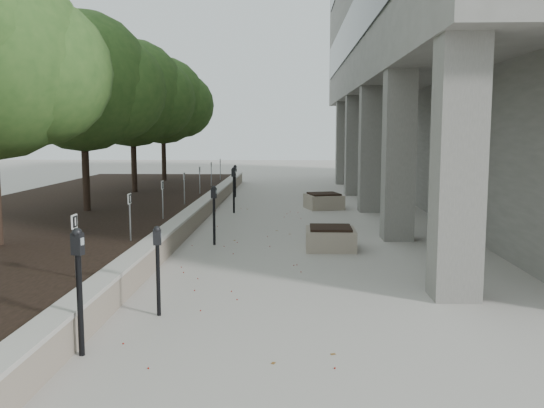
# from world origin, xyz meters

# --- Properties ---
(ground) EXTENTS (90.00, 90.00, 0.00)m
(ground) POSITION_xyz_m (0.00, 0.00, 0.00)
(ground) COLOR #AEA8A0
(ground) RESTS_ON ground
(retaining_wall) EXTENTS (0.39, 26.00, 0.50)m
(retaining_wall) POSITION_xyz_m (-1.82, 9.00, 0.25)
(retaining_wall) COLOR #A39381
(retaining_wall) RESTS_ON ground
(planting_bed) EXTENTS (7.00, 26.00, 0.40)m
(planting_bed) POSITION_xyz_m (-5.50, 9.00, 0.20)
(planting_bed) COLOR black
(planting_bed) RESTS_ON ground
(crabapple_tree_3) EXTENTS (4.60, 4.00, 5.44)m
(crabapple_tree_3) POSITION_xyz_m (-4.80, 8.00, 3.12)
(crabapple_tree_3) COLOR #2D511F
(crabapple_tree_3) RESTS_ON planting_bed
(crabapple_tree_4) EXTENTS (4.60, 4.00, 5.44)m
(crabapple_tree_4) POSITION_xyz_m (-4.80, 13.00, 3.12)
(crabapple_tree_4) COLOR #2D511F
(crabapple_tree_4) RESTS_ON planting_bed
(crabapple_tree_5) EXTENTS (4.60, 4.00, 5.44)m
(crabapple_tree_5) POSITION_xyz_m (-4.80, 18.00, 3.12)
(crabapple_tree_5) COLOR #2D511F
(crabapple_tree_5) RESTS_ON planting_bed
(parking_sign_2) EXTENTS (0.04, 0.22, 0.96)m
(parking_sign_2) POSITION_xyz_m (-2.35, 0.50, 0.88)
(parking_sign_2) COLOR black
(parking_sign_2) RESTS_ON planting_bed
(parking_sign_3) EXTENTS (0.04, 0.22, 0.96)m
(parking_sign_3) POSITION_xyz_m (-2.35, 3.50, 0.88)
(parking_sign_3) COLOR black
(parking_sign_3) RESTS_ON planting_bed
(parking_sign_4) EXTENTS (0.04, 0.22, 0.96)m
(parking_sign_4) POSITION_xyz_m (-2.35, 6.50, 0.88)
(parking_sign_4) COLOR black
(parking_sign_4) RESTS_ON planting_bed
(parking_sign_5) EXTENTS (0.04, 0.22, 0.96)m
(parking_sign_5) POSITION_xyz_m (-2.35, 9.50, 0.88)
(parking_sign_5) COLOR black
(parking_sign_5) RESTS_ON planting_bed
(parking_sign_6) EXTENTS (0.04, 0.22, 0.96)m
(parking_sign_6) POSITION_xyz_m (-2.35, 12.50, 0.88)
(parking_sign_6) COLOR black
(parking_sign_6) RESTS_ON planting_bed
(parking_sign_7) EXTENTS (0.04, 0.22, 0.96)m
(parking_sign_7) POSITION_xyz_m (-2.35, 15.50, 0.88)
(parking_sign_7) COLOR black
(parking_sign_7) RESTS_ON planting_bed
(parking_sign_8) EXTENTS (0.04, 0.22, 0.96)m
(parking_sign_8) POSITION_xyz_m (-2.35, 18.50, 0.88)
(parking_sign_8) COLOR black
(parking_sign_8) RESTS_ON planting_bed
(parking_meter_1) EXTENTS (0.17, 0.15, 1.50)m
(parking_meter_1) POSITION_xyz_m (-1.55, -1.55, 0.75)
(parking_meter_1) COLOR black
(parking_meter_1) RESTS_ON ground
(parking_meter_2) EXTENTS (0.14, 0.10, 1.28)m
(parking_meter_2) POSITION_xyz_m (-0.99, -0.04, 0.64)
(parking_meter_2) COLOR black
(parking_meter_2) RESTS_ON ground
(parking_meter_3) EXTENTS (0.15, 0.13, 1.36)m
(parking_meter_3) POSITION_xyz_m (-0.88, 5.16, 0.68)
(parking_meter_3) COLOR black
(parking_meter_3) RESTS_ON ground
(parking_meter_4) EXTENTS (0.17, 0.14, 1.46)m
(parking_meter_4) POSITION_xyz_m (-0.95, 10.47, 0.73)
(parking_meter_4) COLOR black
(parking_meter_4) RESTS_ON ground
(parking_meter_5) EXTENTS (0.15, 0.13, 1.27)m
(parking_meter_5) POSITION_xyz_m (-1.34, 15.02, 0.64)
(parking_meter_5) COLOR black
(parking_meter_5) RESTS_ON ground
(planter_front) EXTENTS (1.09, 1.09, 0.50)m
(planter_front) POSITION_xyz_m (1.74, 4.77, 0.25)
(planter_front) COLOR #A39381
(planter_front) RESTS_ON ground
(planter_back) EXTENTS (1.37, 1.37, 0.53)m
(planter_back) POSITION_xyz_m (1.96, 11.62, 0.26)
(planter_back) COLOR #A39381
(planter_back) RESTS_ON ground
(berry_scatter) EXTENTS (3.30, 14.10, 0.02)m
(berry_scatter) POSITION_xyz_m (-0.10, 5.00, 0.01)
(berry_scatter) COLOR maroon
(berry_scatter) RESTS_ON ground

